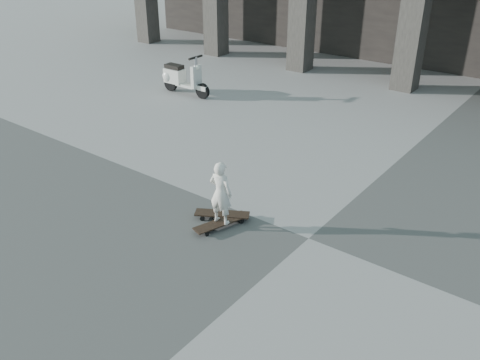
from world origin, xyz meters
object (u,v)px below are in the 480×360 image
Objects in this scene: longboard at (221,223)px; child at (221,193)px; skateboard_spare at (222,214)px; scooter at (178,77)px.

child is at bearing -45.40° from longboard.
skateboard_spare is at bearing 54.00° from longboard.
longboard is 0.25m from skateboard_spare.
longboard is at bearing -84.38° from skateboard_spare.
child is at bearing -41.98° from scooter.
scooter is (-5.50, 4.82, -0.17)m from child.
child is at bearing -84.38° from skateboard_spare.
longboard is at bearing 19.91° from child.
longboard is 0.60× the size of scooter.
child is 0.65× the size of scooter.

